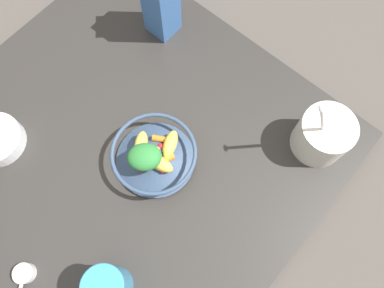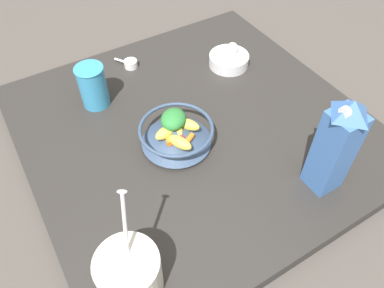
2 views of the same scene
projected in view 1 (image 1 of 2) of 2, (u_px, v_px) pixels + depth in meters
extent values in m
plane|color=#4C4742|center=(124.00, 157.00, 0.98)|extent=(6.00, 6.00, 0.00)
cube|color=#2D2B28|center=(122.00, 154.00, 0.96)|extent=(0.95, 0.95, 0.04)
cylinder|color=#384C6B|center=(156.00, 160.00, 0.92)|extent=(0.11, 0.11, 0.01)
cone|color=#384C6B|center=(155.00, 156.00, 0.90)|extent=(0.19, 0.19, 0.05)
torus|color=#384C6B|center=(154.00, 153.00, 0.87)|extent=(0.20, 0.20, 0.01)
ellipsoid|color=#EFD64C|center=(160.00, 163.00, 0.87)|extent=(0.05, 0.07, 0.03)
ellipsoid|color=#EFD64C|center=(141.00, 145.00, 0.89)|extent=(0.08, 0.07, 0.03)
ellipsoid|color=#EFD64C|center=(170.00, 144.00, 0.89)|extent=(0.08, 0.06, 0.03)
ellipsoid|color=#EFD64C|center=(147.00, 155.00, 0.88)|extent=(0.08, 0.04, 0.02)
cylinder|color=orange|center=(151.00, 156.00, 0.89)|extent=(0.02, 0.04, 0.01)
cylinder|color=orange|center=(165.00, 160.00, 0.88)|extent=(0.05, 0.03, 0.02)
cylinder|color=orange|center=(163.00, 139.00, 0.90)|extent=(0.04, 0.05, 0.02)
sphere|color=red|center=(163.00, 171.00, 0.87)|extent=(0.01, 0.01, 0.01)
sphere|color=red|center=(141.00, 169.00, 0.87)|extent=(0.02, 0.02, 0.02)
sphere|color=red|center=(161.00, 147.00, 0.89)|extent=(0.02, 0.02, 0.02)
ellipsoid|color=#2D7F38|center=(144.00, 157.00, 0.85)|extent=(0.10, 0.10, 0.04)
cylinder|color=silver|center=(323.00, 135.00, 0.89)|extent=(0.13, 0.13, 0.11)
cylinder|color=white|center=(329.00, 128.00, 0.85)|extent=(0.12, 0.12, 0.02)
cylinder|color=silver|center=(323.00, 123.00, 0.80)|extent=(0.07, 0.05, 0.19)
ellipsoid|color=silver|center=(322.00, 109.00, 0.71)|extent=(0.02, 0.02, 0.01)
cylinder|color=#3893C6|center=(109.00, 286.00, 0.77)|extent=(0.08, 0.08, 0.13)
torus|color=#3893C6|center=(102.00, 287.00, 0.71)|extent=(0.09, 0.09, 0.01)
cylinder|color=white|center=(25.00, 273.00, 0.83)|extent=(0.04, 0.04, 0.03)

